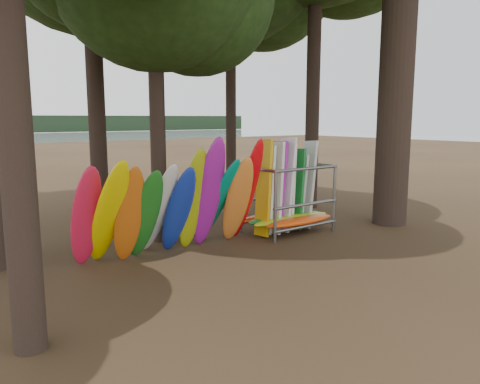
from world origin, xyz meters
TOP-DOWN VIEW (x-y plane):
  - ground at (0.00, 0.00)m, footprint 120.00×120.00m
  - kayak_row at (-2.21, 1.50)m, footprint 5.19×2.05m
  - storage_rack at (1.56, 1.57)m, footprint 3.02×1.56m

SIDE VIEW (x-z plane):
  - ground at x=0.00m, z-range 0.00..0.00m
  - storage_rack at x=1.56m, z-range -0.46..2.40m
  - kayak_row at x=-2.21m, z-range -0.28..2.81m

